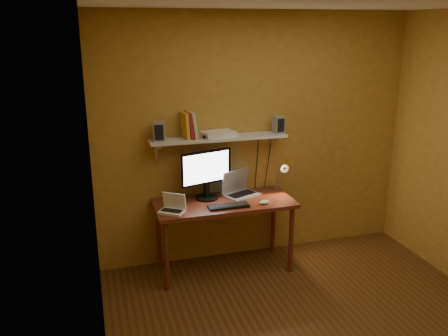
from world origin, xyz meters
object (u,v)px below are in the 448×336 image
object	(u,v)px
wall_shelf	(219,138)
monitor	(207,172)
laptop	(239,188)
netbook	(173,207)
router	(218,134)
keyboard	(229,206)
shelf_camera	(204,137)
speaker_left	(159,131)
mouse	(264,202)
desk	(224,210)
desk_lamp	(281,173)
speaker_right	(278,125)

from	to	relation	value
wall_shelf	monitor	xyz separation A→B (m)	(-0.14, -0.05, -0.33)
laptop	netbook	distance (m)	0.79
laptop	router	xyz separation A→B (m)	(-0.21, 0.05, 0.58)
wall_shelf	laptop	bearing A→B (deg)	-10.98
monitor	keyboard	xyz separation A→B (m)	(0.14, -0.29, -0.27)
laptop	shelf_camera	bearing A→B (deg)	160.99
monitor	speaker_left	world-z (taller)	speaker_left
mouse	netbook	bearing A→B (deg)	175.33
desk	desk_lamp	distance (m)	0.73
keyboard	speaker_left	xyz separation A→B (m)	(-0.60, 0.34, 0.71)
shelf_camera	desk_lamp	bearing A→B (deg)	0.31
netbook	keyboard	bearing A→B (deg)	30.48
mouse	shelf_camera	world-z (taller)	shelf_camera
mouse	speaker_right	bearing A→B (deg)	51.92
mouse	router	world-z (taller)	router
desk_lamp	shelf_camera	distance (m)	0.94
desk	shelf_camera	world-z (taller)	shelf_camera
monitor	laptop	world-z (taller)	monitor
netbook	speaker_left	size ratio (longest dim) A/B	1.49
laptop	speaker_left	size ratio (longest dim) A/B	2.18
speaker_right	wall_shelf	bearing A→B (deg)	170.52
laptop	speaker_right	world-z (taller)	speaker_right
desk_lamp	speaker_left	distance (m)	1.36
speaker_left	mouse	bearing A→B (deg)	-7.77
speaker_left	wall_shelf	bearing A→B (deg)	13.67
mouse	speaker_left	world-z (taller)	speaker_left
desk	monitor	bearing A→B (deg)	135.47
wall_shelf	mouse	size ratio (longest dim) A/B	13.76
monitor	speaker_left	distance (m)	0.63
laptop	speaker_left	xyz separation A→B (m)	(-0.80, 0.03, 0.65)
laptop	mouse	distance (m)	0.37
wall_shelf	router	bearing A→B (deg)	105.34
shelf_camera	laptop	bearing A→B (deg)	4.97
keyboard	desk_lamp	size ratio (longest dim) A/B	1.07
monitor	laptop	bearing A→B (deg)	-13.16
monitor	mouse	world-z (taller)	monitor
wall_shelf	laptop	distance (m)	0.58
desk_lamp	speaker_left	world-z (taller)	speaker_left
wall_shelf	laptop	size ratio (longest dim) A/B	3.40
netbook	laptop	bearing A→B (deg)	54.46
desk_lamp	router	xyz separation A→B (m)	(-0.66, 0.08, 0.44)
keyboard	desk_lamp	distance (m)	0.74
mouse	speaker_right	distance (m)	0.83
desk_lamp	speaker_right	world-z (taller)	speaker_right
desk	router	world-z (taller)	router
speaker_right	router	distance (m)	0.65
laptop	netbook	size ratio (longest dim) A/B	1.46
wall_shelf	keyboard	distance (m)	0.69
desk_lamp	speaker_right	xyz separation A→B (m)	(-0.02, 0.07, 0.50)
netbook	desk_lamp	world-z (taller)	desk_lamp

